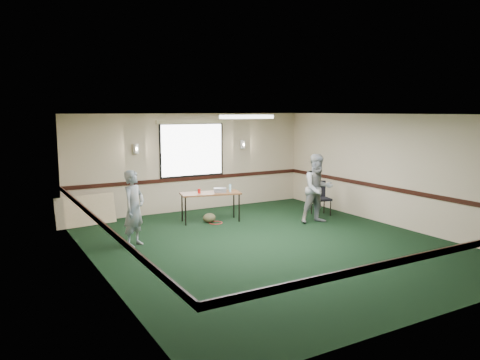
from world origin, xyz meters
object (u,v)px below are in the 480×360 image
conference_chair (320,195)px  person_left (134,208)px  folding_table (210,195)px  projector (220,190)px  person_right (318,189)px

conference_chair → person_left: person_left is taller
person_left → folding_table: bearing=-12.2°
folding_table → projector: (0.24, -0.06, 0.11)m
folding_table → conference_chair: size_ratio=1.75×
conference_chair → person_right: 1.01m
conference_chair → person_right: (-0.65, -0.70, 0.33)m
conference_chair → person_right: size_ratio=0.52×
person_right → conference_chair: bearing=56.3°
folding_table → conference_chair: 3.00m
person_left → projector: bearing=-15.5°
projector → person_left: bearing=-131.5°
projector → conference_chair: conference_chair is taller
folding_table → person_right: person_right is taller
projector → person_left: size_ratio=0.20×
conference_chair → person_right: bearing=-120.0°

